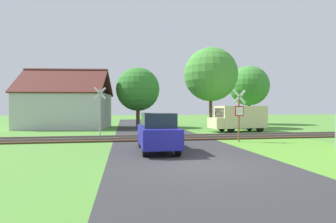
{
  "coord_description": "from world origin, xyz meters",
  "views": [
    {
      "loc": [
        -2.59,
        -8.77,
        1.95
      ],
      "look_at": [
        0.5,
        9.33,
        1.8
      ],
      "focal_mm": 28.0,
      "sensor_mm": 36.0,
      "label": 1
    }
  ],
  "objects_px": {
    "tree_center": "(138,89)",
    "mail_truck": "(239,117)",
    "tree_far": "(249,86)",
    "tree_right": "(211,75)",
    "house": "(66,109)",
    "parked_car": "(157,132)",
    "stop_sign_near": "(239,112)",
    "crossing_sign_far": "(100,108)"
  },
  "relations": [
    {
      "from": "stop_sign_near",
      "to": "tree_right",
      "type": "distance_m",
      "value": 13.26
    },
    {
      "from": "stop_sign_near",
      "to": "tree_right",
      "type": "height_order",
      "value": "tree_right"
    },
    {
      "from": "tree_far",
      "to": "tree_right",
      "type": "distance_m",
      "value": 8.63
    },
    {
      "from": "parked_car",
      "to": "stop_sign_near",
      "type": "bearing_deg",
      "value": 26.94
    },
    {
      "from": "crossing_sign_far",
      "to": "tree_center",
      "type": "height_order",
      "value": "tree_center"
    },
    {
      "from": "tree_right",
      "to": "mail_truck",
      "type": "xyz_separation_m",
      "value": [
        0.64,
        -5.65,
        -4.48
      ]
    },
    {
      "from": "stop_sign_near",
      "to": "house",
      "type": "xyz_separation_m",
      "value": [
        -12.68,
        13.69,
        0.22
      ]
    },
    {
      "from": "tree_center",
      "to": "parked_car",
      "type": "xyz_separation_m",
      "value": [
        -0.0,
        -16.58,
        -3.24
      ]
    },
    {
      "from": "tree_far",
      "to": "parked_car",
      "type": "height_order",
      "value": "tree_far"
    },
    {
      "from": "tree_center",
      "to": "stop_sign_near",
      "type": "bearing_deg",
      "value": -69.14
    },
    {
      "from": "stop_sign_near",
      "to": "crossing_sign_far",
      "type": "height_order",
      "value": "crossing_sign_far"
    },
    {
      "from": "stop_sign_near",
      "to": "mail_truck",
      "type": "bearing_deg",
      "value": -121.23
    },
    {
      "from": "crossing_sign_far",
      "to": "tree_far",
      "type": "bearing_deg",
      "value": 19.8
    },
    {
      "from": "house",
      "to": "mail_truck",
      "type": "distance_m",
      "value": 17.27
    },
    {
      "from": "tree_far",
      "to": "tree_center",
      "type": "bearing_deg",
      "value": -166.52
    },
    {
      "from": "stop_sign_near",
      "to": "mail_truck",
      "type": "xyz_separation_m",
      "value": [
        3.12,
        6.75,
        -0.53
      ]
    },
    {
      "from": "tree_far",
      "to": "tree_right",
      "type": "relative_size",
      "value": 0.89
    },
    {
      "from": "crossing_sign_far",
      "to": "tree_right",
      "type": "height_order",
      "value": "tree_right"
    },
    {
      "from": "tree_center",
      "to": "mail_truck",
      "type": "bearing_deg",
      "value": -40.31
    },
    {
      "from": "house",
      "to": "stop_sign_near",
      "type": "bearing_deg",
      "value": -39.94
    },
    {
      "from": "crossing_sign_far",
      "to": "mail_truck",
      "type": "xyz_separation_m",
      "value": [
        11.62,
        2.35,
        -0.81
      ]
    },
    {
      "from": "house",
      "to": "parked_car",
      "type": "relative_size",
      "value": 2.33
    },
    {
      "from": "stop_sign_near",
      "to": "mail_truck",
      "type": "height_order",
      "value": "stop_sign_near"
    },
    {
      "from": "stop_sign_near",
      "to": "tree_center",
      "type": "xyz_separation_m",
      "value": [
        -5.29,
        13.89,
        2.36
      ]
    },
    {
      "from": "stop_sign_near",
      "to": "tree_right",
      "type": "bearing_deg",
      "value": -107.75
    },
    {
      "from": "house",
      "to": "tree_center",
      "type": "distance_m",
      "value": 7.7
    },
    {
      "from": "tree_far",
      "to": "tree_center",
      "type": "xyz_separation_m",
      "value": [
        -14.76,
        -3.54,
        -0.92
      ]
    },
    {
      "from": "tree_right",
      "to": "parked_car",
      "type": "distance_m",
      "value": 17.65
    },
    {
      "from": "tree_far",
      "to": "mail_truck",
      "type": "height_order",
      "value": "tree_far"
    },
    {
      "from": "stop_sign_near",
      "to": "crossing_sign_far",
      "type": "relative_size",
      "value": 0.88
    },
    {
      "from": "tree_right",
      "to": "tree_center",
      "type": "distance_m",
      "value": 8.07
    },
    {
      "from": "house",
      "to": "tree_far",
      "type": "bearing_deg",
      "value": 16.83
    },
    {
      "from": "house",
      "to": "tree_far",
      "type": "height_order",
      "value": "tree_far"
    },
    {
      "from": "house",
      "to": "tree_center",
      "type": "xyz_separation_m",
      "value": [
        7.39,
        0.2,
        2.15
      ]
    },
    {
      "from": "crossing_sign_far",
      "to": "mail_truck",
      "type": "relative_size",
      "value": 0.7
    },
    {
      "from": "crossing_sign_far",
      "to": "mail_truck",
      "type": "height_order",
      "value": "crossing_sign_far"
    },
    {
      "from": "tree_center",
      "to": "parked_car",
      "type": "height_order",
      "value": "tree_center"
    },
    {
      "from": "tree_center",
      "to": "crossing_sign_far",
      "type": "bearing_deg",
      "value": -108.67
    },
    {
      "from": "tree_center",
      "to": "mail_truck",
      "type": "relative_size",
      "value": 1.28
    },
    {
      "from": "stop_sign_near",
      "to": "house",
      "type": "bearing_deg",
      "value": -53.62
    },
    {
      "from": "mail_truck",
      "to": "parked_car",
      "type": "xyz_separation_m",
      "value": [
        -8.41,
        -9.44,
        -0.34
      ]
    },
    {
      "from": "crossing_sign_far",
      "to": "tree_right",
      "type": "relative_size",
      "value": 0.41
    }
  ]
}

